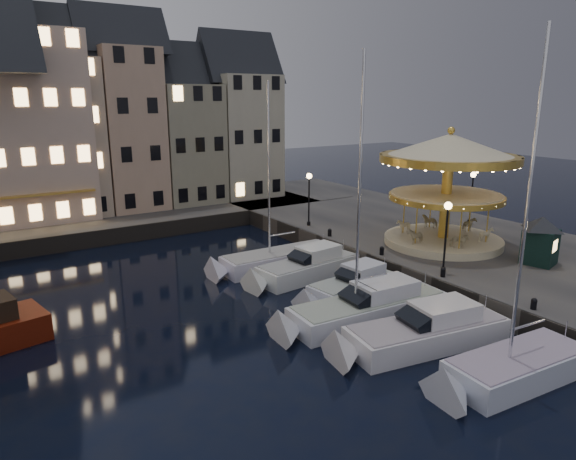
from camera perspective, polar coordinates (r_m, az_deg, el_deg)
ground at (r=26.22m, az=7.88°, el=-10.80°), size 160.00×160.00×0.00m
quay_east at (r=39.50m, az=17.67°, el=-1.61°), size 16.00×56.00×1.30m
quay_north at (r=47.57m, az=-22.84°, el=0.60°), size 44.00×12.00×1.30m
quaywall_e at (r=33.88m, az=8.99°, el=-3.73°), size 0.15×44.00×1.30m
quaywall_n at (r=42.25m, az=-18.65°, el=-0.66°), size 48.00×0.15×1.30m
streetlamp_b at (r=30.49m, az=17.20°, el=0.32°), size 0.44×0.44×4.17m
streetlamp_c at (r=40.22m, az=2.35°, el=4.28°), size 0.44×0.44×4.17m
streetlamp_d at (r=43.45m, az=19.77°, el=4.20°), size 0.44×0.44×4.17m
bollard_a at (r=27.46m, az=25.65°, el=-7.34°), size 0.30×0.30×0.57m
bollard_b at (r=30.40m, az=16.85°, el=-4.44°), size 0.30×0.30×0.57m
bollard_c at (r=33.64m, az=10.38°, el=-2.22°), size 0.30×0.30×0.57m
bollard_d at (r=37.65m, az=4.65°, el=-0.23°), size 0.30×0.30×0.57m
townhouse_nc at (r=48.42m, az=-24.24°, el=10.45°), size 6.82×8.00×14.80m
townhouse_nd at (r=49.65m, az=-17.64°, el=11.69°), size 5.50×8.00×15.80m
townhouse_ne at (r=51.48m, az=-11.59°, el=10.46°), size 6.16×8.00×12.80m
townhouse_nf at (r=53.98m, az=-5.53°, el=11.39°), size 6.82×8.00×13.80m
motorboat_a at (r=23.05m, az=23.32°, el=-14.19°), size 7.49×2.97×12.43m
motorboat_b at (r=24.74m, az=14.44°, el=-11.11°), size 8.81×3.85×2.15m
motorboat_c at (r=26.74m, az=8.28°, el=-8.70°), size 9.63×3.09×12.77m
motorboat_d at (r=29.38m, az=6.84°, el=-6.57°), size 6.74×2.79×2.15m
motorboat_e at (r=32.53m, az=1.75°, el=-4.35°), size 8.07×3.11×2.15m
motorboat_f at (r=34.41m, az=-1.74°, el=-3.48°), size 9.06×2.47×12.06m
carousel at (r=36.14m, az=17.39°, el=6.57°), size 9.15×9.15×8.00m
ticket_kiosk at (r=34.49m, az=26.36°, el=-0.21°), size 2.85×2.85×3.34m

